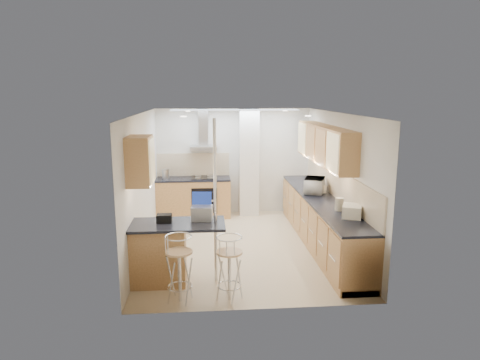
{
  "coord_description": "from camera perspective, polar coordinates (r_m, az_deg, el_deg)",
  "views": [
    {
      "loc": [
        -0.67,
        -7.65,
        2.86
      ],
      "look_at": [
        -0.02,
        0.2,
        1.25
      ],
      "focal_mm": 32.0,
      "sensor_mm": 36.0,
      "label": 1
    }
  ],
  "objects": [
    {
      "name": "jar_c",
      "position": [
        7.36,
        13.09,
        -3.15
      ],
      "size": [
        0.17,
        0.17,
        0.21
      ],
      "primitive_type": "cylinder",
      "rotation": [
        0.0,
        0.0,
        -0.29
      ],
      "color": "#B4A990",
      "rests_on": "right_counter"
    },
    {
      "name": "bread_bin",
      "position": [
        7.02,
        14.71,
        -4.03
      ],
      "size": [
        0.4,
        0.45,
        0.19
      ],
      "primitive_type": "cube",
      "rotation": [
        0.0,
        0.0,
        -0.38
      ],
      "color": "white",
      "rests_on": "right_counter"
    },
    {
      "name": "ground",
      "position": [
        8.19,
        0.26,
        -8.85
      ],
      "size": [
        4.8,
        4.8,
        0.0
      ],
      "primitive_type": "plane",
      "color": "#D4B98D",
      "rests_on": "ground"
    },
    {
      "name": "microwave",
      "position": [
        8.52,
        9.91,
        -0.73
      ],
      "size": [
        0.53,
        0.63,
        0.3
      ],
      "primitive_type": "imported",
      "rotation": [
        0.0,
        0.0,
        1.21
      ],
      "color": "silver",
      "rests_on": "right_counter"
    },
    {
      "name": "right_counter",
      "position": [
        8.31,
        10.68,
        -5.41
      ],
      "size": [
        0.63,
        4.4,
        0.92
      ],
      "color": "#9D6F3E",
      "rests_on": "ground"
    },
    {
      "name": "room_shell",
      "position": [
        8.19,
        2.31,
        2.31
      ],
      "size": [
        3.64,
        4.84,
        2.51
      ],
      "color": "silver",
      "rests_on": "ground"
    },
    {
      "name": "back_counter",
      "position": [
        10.04,
        -6.2,
        -2.3
      ],
      "size": [
        1.7,
        0.63,
        0.92
      ],
      "color": "#9D6F3E",
      "rests_on": "ground"
    },
    {
      "name": "peninsula",
      "position": [
        6.66,
        -8.44,
        -9.54
      ],
      "size": [
        1.47,
        0.72,
        0.94
      ],
      "color": "#9D6F3E",
      "rests_on": "ground"
    },
    {
      "name": "bag",
      "position": [
        6.57,
        -10.07,
        -5.04
      ],
      "size": [
        0.23,
        0.17,
        0.12
      ],
      "primitive_type": "cube",
      "rotation": [
        0.0,
        0.0,
        -0.01
      ],
      "color": "black",
      "rests_on": "peninsula"
    },
    {
      "name": "bar_stool_near",
      "position": [
        6.07,
        -8.09,
        -11.61
      ],
      "size": [
        0.43,
        0.43,
        0.96
      ],
      "primitive_type": null,
      "rotation": [
        0.0,
        0.0,
        0.09
      ],
      "color": "tan",
      "rests_on": "ground"
    },
    {
      "name": "jar_a",
      "position": [
        8.97,
        9.6,
        -0.44
      ],
      "size": [
        0.15,
        0.15,
        0.19
      ],
      "primitive_type": "cylinder",
      "rotation": [
        0.0,
        0.0,
        -0.33
      ],
      "color": "white",
      "rests_on": "right_counter"
    },
    {
      "name": "jar_b",
      "position": [
        8.58,
        11.11,
        -1.2
      ],
      "size": [
        0.14,
        0.14,
        0.15
      ],
      "primitive_type": "cylinder",
      "rotation": [
        0.0,
        0.0,
        0.34
      ],
      "color": "white",
      "rests_on": "right_counter"
    },
    {
      "name": "laptop",
      "position": [
        6.59,
        -5.1,
        -4.41
      ],
      "size": [
        0.34,
        0.26,
        0.22
      ],
      "primitive_type": "cube",
      "rotation": [
        0.0,
        0.0,
        -0.09
      ],
      "color": "gray",
      "rests_on": "peninsula"
    },
    {
      "name": "jar_d",
      "position": [
        7.17,
        14.2,
        -3.87
      ],
      "size": [
        0.13,
        0.13,
        0.15
      ],
      "primitive_type": "cylinder",
      "rotation": [
        0.0,
        0.0,
        0.34
      ],
      "color": "silver",
      "rests_on": "right_counter"
    },
    {
      "name": "bar_stool_end",
      "position": [
        6.05,
        -1.43,
        -11.69
      ],
      "size": [
        0.47,
        0.47,
        0.94
      ],
      "primitive_type": null,
      "rotation": [
        0.0,
        0.0,
        1.3
      ],
      "color": "tan",
      "rests_on": "ground"
    },
    {
      "name": "kettle",
      "position": [
        9.96,
        -9.89,
        0.83
      ],
      "size": [
        0.16,
        0.16,
        0.22
      ],
      "primitive_type": "cylinder",
      "color": "#A8AAAC",
      "rests_on": "back_counter"
    }
  ]
}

